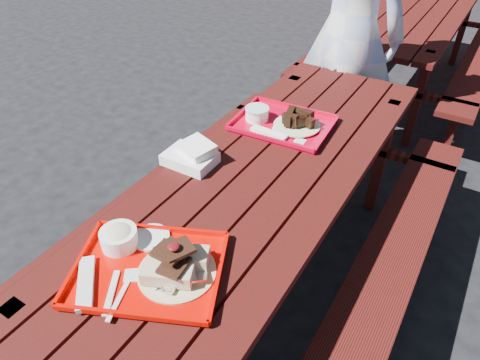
{
  "coord_description": "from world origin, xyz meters",
  "views": [
    {
      "loc": [
        0.69,
        -1.26,
        1.82
      ],
      "look_at": [
        0.0,
        -0.15,
        0.82
      ],
      "focal_mm": 32.0,
      "sensor_mm": 36.0,
      "label": 1
    }
  ],
  "objects_px": {
    "picnic_table_near": "(258,209)",
    "person": "(349,33)",
    "picnic_table_far": "(414,32)",
    "near_tray": "(149,259)",
    "far_tray": "(281,122)"
  },
  "relations": [
    {
      "from": "picnic_table_near",
      "to": "person",
      "type": "height_order",
      "value": "person"
    },
    {
      "from": "picnic_table_near",
      "to": "person",
      "type": "xyz_separation_m",
      "value": [
        -0.14,
        1.37,
        0.37
      ]
    },
    {
      "from": "picnic_table_near",
      "to": "far_tray",
      "type": "relative_size",
      "value": 4.92
    },
    {
      "from": "picnic_table_far",
      "to": "near_tray",
      "type": "relative_size",
      "value": 4.16
    },
    {
      "from": "picnic_table_near",
      "to": "picnic_table_far",
      "type": "bearing_deg",
      "value": 90.0
    },
    {
      "from": "near_tray",
      "to": "far_tray",
      "type": "height_order",
      "value": "near_tray"
    },
    {
      "from": "picnic_table_far",
      "to": "near_tray",
      "type": "distance_m",
      "value": 3.43
    },
    {
      "from": "near_tray",
      "to": "person",
      "type": "distance_m",
      "value": 2.0
    },
    {
      "from": "picnic_table_far",
      "to": "far_tray",
      "type": "distance_m",
      "value": 2.41
    },
    {
      "from": "far_tray",
      "to": "person",
      "type": "bearing_deg",
      "value": 91.87
    },
    {
      "from": "picnic_table_far",
      "to": "person",
      "type": "bearing_deg",
      "value": -95.52
    },
    {
      "from": "near_tray",
      "to": "person",
      "type": "height_order",
      "value": "person"
    },
    {
      "from": "person",
      "to": "far_tray",
      "type": "bearing_deg",
      "value": 92.31
    },
    {
      "from": "near_tray",
      "to": "picnic_table_near",
      "type": "bearing_deg",
      "value": 85.3
    },
    {
      "from": "picnic_table_far",
      "to": "person",
      "type": "height_order",
      "value": "person"
    }
  ]
}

